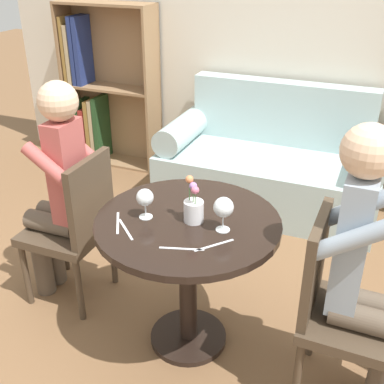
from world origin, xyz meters
name	(u,v)px	position (x,y,z in m)	size (l,w,h in m)	color
ground_plane	(188,338)	(0.00, 0.00, 0.00)	(16.00, 16.00, 0.00)	brown
back_wall	(294,20)	(0.00, 2.08, 1.35)	(5.20, 0.05, 2.70)	silver
round_table	(188,249)	(0.00, 0.00, 0.57)	(0.87, 0.87, 0.73)	black
couch	(270,166)	(0.00, 1.66, 0.31)	(1.66, 0.80, 0.92)	#A8C1C1
bookshelf_left	(101,93)	(-1.68, 1.93, 0.65)	(0.88, 0.28, 1.44)	#93704C
chair_left	(76,224)	(-0.71, 0.10, 0.49)	(0.42, 0.42, 0.90)	#473828
chair_right	(338,305)	(0.71, -0.04, 0.49)	(0.43, 0.43, 0.90)	#473828
person_left	(58,191)	(-0.80, 0.09, 0.68)	(0.42, 0.34, 1.29)	brown
person_right	(366,270)	(0.80, -0.04, 0.70)	(0.42, 0.34, 1.31)	brown
wine_glass_left	(145,198)	(-0.19, -0.05, 0.83)	(0.08, 0.08, 0.15)	white
wine_glass_right	(224,208)	(0.18, -0.02, 0.85)	(0.09, 0.09, 0.16)	white
flower_vase	(193,208)	(0.03, 0.00, 0.81)	(0.09, 0.09, 0.22)	silver
knife_left_setting	(126,229)	(-0.22, -0.19, 0.74)	(0.15, 0.14, 0.00)	silver
fork_left_setting	(118,223)	(-0.28, -0.15, 0.74)	(0.10, 0.17, 0.00)	silver
knife_right_setting	(214,245)	(0.19, -0.15, 0.74)	(0.13, 0.15, 0.00)	silver
fork_right_setting	(182,249)	(0.07, -0.23, 0.74)	(0.18, 0.07, 0.00)	silver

